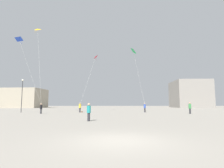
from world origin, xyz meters
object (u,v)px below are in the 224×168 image
(person_in_blue, at_px, (145,107))
(person_in_green, at_px, (190,107))
(kite_emerald_delta, at_px, (134,51))
(person_in_black, at_px, (41,108))
(building_left_hall, at_px, (24,98))
(kite_crimson_diamond, at_px, (96,57))
(kite_cobalt_delta, at_px, (19,41))
(person_in_teal, at_px, (89,111))
(person_in_yellow, at_px, (80,107))
(lamppost_east, at_px, (22,91))
(handbag_beside_flyer, at_px, (82,112))
(kite_amber_diamond, at_px, (38,30))
(building_centre_hall, at_px, (189,94))

(person_in_blue, height_order, person_in_green, person_in_green)
(kite_emerald_delta, bearing_deg, person_in_green, -30.92)
(person_in_black, bearing_deg, building_left_hall, -145.90)
(kite_crimson_diamond, relative_size, kite_cobalt_delta, 1.05)
(person_in_teal, distance_m, person_in_green, 18.94)
(person_in_blue, distance_m, building_left_hall, 62.39)
(person_in_yellow, bearing_deg, lamppost_east, 131.68)
(handbag_beside_flyer, bearing_deg, kite_amber_diamond, -169.17)
(kite_cobalt_delta, bearing_deg, person_in_blue, 15.48)
(person_in_black, height_order, kite_crimson_diamond, kite_crimson_diamond)
(person_in_yellow, relative_size, handbag_beside_flyer, 5.66)
(handbag_beside_flyer, bearing_deg, person_in_black, -140.02)
(person_in_yellow, bearing_deg, person_in_green, -64.01)
(person_in_blue, bearing_deg, lamppost_east, 173.80)
(person_in_teal, bearing_deg, handbag_beside_flyer, 38.42)
(kite_crimson_diamond, bearing_deg, kite_amber_diamond, -141.83)
(building_centre_hall, bearing_deg, person_in_blue, -121.98)
(person_in_blue, relative_size, kite_crimson_diamond, 0.15)
(kite_crimson_diamond, height_order, handbag_beside_flyer, kite_crimson_diamond)
(person_in_black, distance_m, kite_amber_diamond, 14.85)
(person_in_yellow, distance_m, person_in_teal, 17.78)
(person_in_green, xyz_separation_m, building_left_hall, (-49.29, 50.38, 3.01))
(person_in_teal, height_order, person_in_blue, person_in_blue)
(person_in_black, bearing_deg, kite_cobalt_delta, -68.73)
(person_in_green, relative_size, kite_cobalt_delta, 0.17)
(person_in_black, relative_size, person_in_blue, 0.94)
(kite_amber_diamond, bearing_deg, kite_emerald_delta, 3.26)
(kite_crimson_diamond, bearing_deg, person_in_green, -36.71)
(person_in_yellow, xyz_separation_m, building_centre_hall, (40.84, 46.28, 4.82))
(person_in_green, distance_m, kite_cobalt_delta, 29.07)
(kite_crimson_diamond, distance_m, building_left_hall, 51.70)
(person_in_teal, distance_m, kite_amber_diamond, 24.27)
(lamppost_east, xyz_separation_m, handbag_beside_flyer, (11.17, -0.02, -3.89))
(person_in_black, distance_m, kite_crimson_diamond, 17.64)
(kite_crimson_diamond, height_order, kite_cobalt_delta, kite_crimson_diamond)
(kite_emerald_delta, relative_size, lamppost_east, 1.74)
(kite_crimson_diamond, bearing_deg, person_in_teal, -86.95)
(person_in_black, relative_size, lamppost_east, 0.27)
(person_in_yellow, bearing_deg, handbag_beside_flyer, -31.75)
(person_in_teal, xyz_separation_m, kite_emerald_delta, (6.45, 16.97, 10.57))
(person_in_green, xyz_separation_m, kite_emerald_delta, (-8.11, 4.86, 10.46))
(building_left_hall, bearing_deg, person_in_green, -45.63)
(person_in_green, distance_m, kite_crimson_diamond, 22.67)
(person_in_black, xyz_separation_m, lamppost_east, (-5.42, 4.85, 3.11))
(kite_crimson_diamond, distance_m, building_centre_hall, 55.75)
(kite_amber_diamond, bearing_deg, building_left_hall, 116.62)
(kite_crimson_diamond, bearing_deg, kite_emerald_delta, -41.98)
(person_in_yellow, bearing_deg, person_in_blue, -46.89)
(person_in_teal, distance_m, person_in_blue, 19.53)
(person_in_blue, bearing_deg, building_centre_hall, 51.69)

